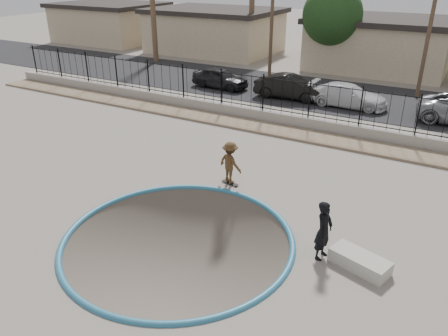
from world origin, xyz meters
The scene contains 20 objects.
ground centered at (0.00, 12.00, -1.10)m, with size 120.00×120.00×2.20m, color gray.
bowl_pit centered at (0.00, -1.00, 0.00)m, with size 6.84×6.84×1.80m, color #534840, non-canonical shape.
coping_ring centered at (0.00, -1.00, 0.00)m, with size 7.04×7.04×0.20m, color teal.
rock_strip centered at (0.00, 9.20, 0.06)m, with size 42.00×1.60×0.11m, color #9B7F66.
retaining_wall centered at (0.00, 10.30, 0.30)m, with size 42.00×0.45×0.60m, color gray.
fence centered at (0.00, 10.30, 1.50)m, with size 40.00×0.04×1.80m.
street centered at (0.00, 17.00, 0.02)m, with size 90.00×8.00×0.04m, color black.
house_west_far centered at (-28.00, 26.50, 1.97)m, with size 10.60×8.60×3.90m.
house_west centered at (-15.00, 26.50, 1.97)m, with size 11.60×8.60×3.90m.
house_center centered at (0.00, 26.50, 1.97)m, with size 10.60×8.60×3.90m.
utility_pole_left centered at (-6.00, 19.00, 4.70)m, with size 1.70×0.24×9.00m.
utility_pole_mid centered at (4.00, 19.00, 4.96)m, with size 1.70×0.24×9.50m.
street_tree_left centered at (-3.00, 23.00, 4.19)m, with size 4.32×4.32×6.36m.
skater centered at (-0.42, 3.00, 0.80)m, with size 1.03×0.59×1.59m, color brown.
skateboard centered at (-0.42, 3.00, 0.05)m, with size 0.74×0.31×0.06m.
videographer centered at (4.00, 0.31, 0.88)m, with size 0.64×0.42×1.76m, color black.
concrete_ledge centered at (5.06, 0.35, 0.20)m, with size 1.60×0.70×0.40m, color #B2AE9E.
car_a centered at (-7.80, 15.00, 0.69)m, with size 1.55×3.84×1.31m, color black.
car_b centered at (-2.77, 14.90, 0.75)m, with size 1.51×4.34×1.43m, color black.
car_c centered at (0.74, 15.00, 0.68)m, with size 1.81×4.45×1.29m, color silver.
Camera 1 is at (6.62, -9.87, 7.52)m, focal length 35.00 mm.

